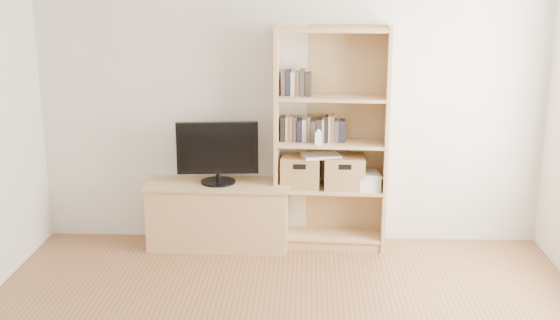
# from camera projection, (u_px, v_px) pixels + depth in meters

# --- Properties ---
(back_wall) EXTENTS (4.50, 0.02, 2.60)m
(back_wall) POSITION_uv_depth(u_px,v_px,m) (290.00, 99.00, 6.22)
(back_wall) COLOR silver
(back_wall) RESTS_ON floor
(tv_stand) EXTENTS (1.24, 0.49, 0.56)m
(tv_stand) POSITION_uv_depth(u_px,v_px,m) (219.00, 216.00, 6.28)
(tv_stand) COLOR tan
(tv_stand) RESTS_ON floor
(bookshelf) EXTENTS (1.00, 0.40, 1.96)m
(bookshelf) POSITION_uv_depth(u_px,v_px,m) (331.00, 139.00, 6.12)
(bookshelf) COLOR tan
(bookshelf) RESTS_ON floor
(television) EXTENTS (0.71, 0.12, 0.56)m
(television) POSITION_uv_depth(u_px,v_px,m) (218.00, 152.00, 6.13)
(television) COLOR black
(television) RESTS_ON tv_stand
(books_row_mid) EXTENTS (0.77, 0.18, 0.21)m
(books_row_mid) POSITION_uv_depth(u_px,v_px,m) (331.00, 130.00, 6.12)
(books_row_mid) COLOR black
(books_row_mid) RESTS_ON bookshelf
(books_row_upper) EXTENTS (0.36, 0.14, 0.19)m
(books_row_upper) POSITION_uv_depth(u_px,v_px,m) (307.00, 85.00, 6.04)
(books_row_upper) COLOR black
(books_row_upper) RESTS_ON bookshelf
(baby_monitor) EXTENTS (0.06, 0.04, 0.11)m
(baby_monitor) POSITION_uv_depth(u_px,v_px,m) (318.00, 138.00, 6.01)
(baby_monitor) COLOR white
(baby_monitor) RESTS_ON bookshelf
(basket_left) EXTENTS (0.36, 0.31, 0.28)m
(basket_left) POSITION_uv_depth(u_px,v_px,m) (301.00, 171.00, 6.21)
(basket_left) COLOR olive
(basket_left) RESTS_ON bookshelf
(basket_right) EXTENTS (0.35, 0.29, 0.29)m
(basket_right) POSITION_uv_depth(u_px,v_px,m) (344.00, 172.00, 6.18)
(basket_right) COLOR olive
(basket_right) RESTS_ON bookshelf
(laptop) EXTENTS (0.37, 0.30, 0.03)m
(laptop) POSITION_uv_depth(u_px,v_px,m) (321.00, 156.00, 6.14)
(laptop) COLOR white
(laptop) RESTS_ON basket_left
(magazine_stack) EXTENTS (0.19, 0.27, 0.12)m
(magazine_stack) POSITION_uv_depth(u_px,v_px,m) (369.00, 182.00, 6.18)
(magazine_stack) COLOR silver
(magazine_stack) RESTS_ON bookshelf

